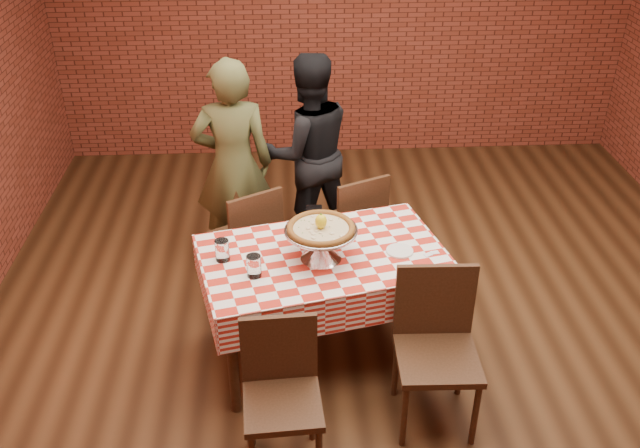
# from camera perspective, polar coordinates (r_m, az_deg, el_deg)

# --- Properties ---
(ground) EXTENTS (6.00, 6.00, 0.00)m
(ground) POSITION_cam_1_polar(r_m,az_deg,el_deg) (4.78, 4.85, -9.08)
(ground) COLOR black
(ground) RESTS_ON ground
(back_wall) EXTENTS (5.50, 0.00, 5.50)m
(back_wall) POSITION_cam_1_polar(r_m,az_deg,el_deg) (6.84, 2.01, 17.18)
(back_wall) COLOR maroon
(back_wall) RESTS_ON ground
(table) EXTENTS (1.59, 1.17, 0.75)m
(table) POSITION_cam_1_polar(r_m,az_deg,el_deg) (4.41, 0.25, -6.63)
(table) COLOR #412617
(table) RESTS_ON ground
(tablecloth) EXTENTS (1.64, 1.21, 0.25)m
(tablecloth) POSITION_cam_1_polar(r_m,az_deg,el_deg) (4.26, 0.25, -3.85)
(tablecloth) COLOR red
(tablecloth) RESTS_ON table
(pizza_stand) EXTENTS (0.49, 0.49, 0.20)m
(pizza_stand) POSITION_cam_1_polar(r_m,az_deg,el_deg) (4.10, 0.08, -1.65)
(pizza_stand) COLOR silver
(pizza_stand) RESTS_ON tablecloth
(pizza) EXTENTS (0.44, 0.44, 0.03)m
(pizza) POSITION_cam_1_polar(r_m,az_deg,el_deg) (4.04, 0.08, -0.40)
(pizza) COLOR #C9B991
(pizza) RESTS_ON pizza_stand
(lemon) EXTENTS (0.08, 0.08, 0.09)m
(lemon) POSITION_cam_1_polar(r_m,az_deg,el_deg) (4.02, 0.08, 0.22)
(lemon) COLOR yellow
(lemon) RESTS_ON pizza
(water_glass_left) EXTENTS (0.10, 0.10, 0.13)m
(water_glass_left) POSITION_cam_1_polar(r_m,az_deg,el_deg) (3.98, -5.42, -3.44)
(water_glass_left) COLOR white
(water_glass_left) RESTS_ON tablecloth
(water_glass_right) EXTENTS (0.10, 0.10, 0.13)m
(water_glass_right) POSITION_cam_1_polar(r_m,az_deg,el_deg) (4.14, -8.00, -2.14)
(water_glass_right) COLOR white
(water_glass_right) RESTS_ON tablecloth
(side_plate) EXTENTS (0.20, 0.20, 0.01)m
(side_plate) POSITION_cam_1_polar(r_m,az_deg,el_deg) (4.23, 6.53, -2.20)
(side_plate) COLOR white
(side_plate) RESTS_ON tablecloth
(sweetener_packet_a) EXTENTS (0.06, 0.05, 0.00)m
(sweetener_packet_a) POSITION_cam_1_polar(r_m,az_deg,el_deg) (4.22, 8.81, -2.50)
(sweetener_packet_a) COLOR white
(sweetener_packet_a) RESTS_ON tablecloth
(sweetener_packet_b) EXTENTS (0.06, 0.04, 0.00)m
(sweetener_packet_b) POSITION_cam_1_polar(r_m,az_deg,el_deg) (4.25, 9.35, -2.32)
(sweetener_packet_b) COLOR white
(sweetener_packet_b) RESTS_ON tablecloth
(condiment_caddy) EXTENTS (0.11, 0.09, 0.14)m
(condiment_caddy) POSITION_cam_1_polar(r_m,az_deg,el_deg) (4.41, -0.51, 0.52)
(condiment_caddy) COLOR silver
(condiment_caddy) RESTS_ON tablecloth
(chair_near_left) EXTENTS (0.42, 0.42, 0.87)m
(chair_near_left) POSITION_cam_1_polar(r_m,az_deg,el_deg) (3.68, -3.08, -14.63)
(chair_near_left) COLOR #412617
(chair_near_left) RESTS_ON ground
(chair_near_right) EXTENTS (0.46, 0.46, 0.93)m
(chair_near_right) POSITION_cam_1_polar(r_m,az_deg,el_deg) (3.95, 9.58, -10.62)
(chair_near_right) COLOR #412617
(chair_near_right) RESTS_ON ground
(chair_far_left) EXTENTS (0.55, 0.55, 0.88)m
(chair_far_left) POSITION_cam_1_polar(r_m,az_deg,el_deg) (4.95, -6.11, -1.26)
(chair_far_left) COLOR #412617
(chair_far_left) RESTS_ON ground
(chair_far_right) EXTENTS (0.54, 0.54, 0.89)m
(chair_far_right) POSITION_cam_1_polar(r_m,az_deg,el_deg) (5.09, 2.40, -0.08)
(chair_far_right) COLOR #412617
(chair_far_right) RESTS_ON ground
(diner_olive) EXTENTS (0.62, 0.44, 1.62)m
(diner_olive) POSITION_cam_1_polar(r_m,az_deg,el_deg) (5.16, -7.11, 4.76)
(diner_olive) COLOR #474827
(diner_olive) RESTS_ON ground
(diner_black) EXTENTS (0.88, 0.76, 1.56)m
(diner_black) POSITION_cam_1_polar(r_m,az_deg,el_deg) (5.41, -1.01, 5.91)
(diner_black) COLOR black
(diner_black) RESTS_ON ground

